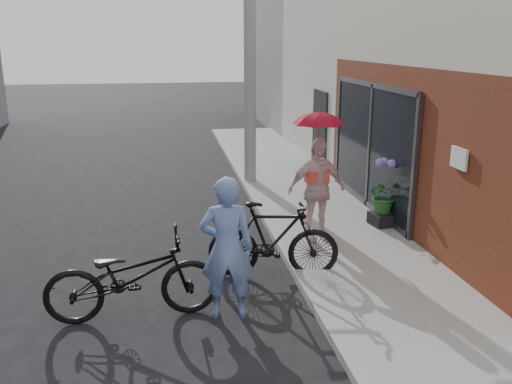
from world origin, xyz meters
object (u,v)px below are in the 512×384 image
object	(u,v)px
kimono_woman	(316,190)
officer	(227,248)
utility_pole	(250,37)
bike_left	(132,277)
bike_right	(273,240)
planter	(383,219)

from	to	relation	value
kimono_woman	officer	bearing A→B (deg)	-138.44
utility_pole	bike_left	size ratio (longest dim) A/B	3.24
utility_pole	bike_right	world-z (taller)	utility_pole
kimono_woman	utility_pole	bearing A→B (deg)	86.50
bike_left	bike_right	xyz separation A→B (m)	(2.00, 0.94, 0.01)
bike_left	bike_right	world-z (taller)	bike_right
bike_left	kimono_woman	distance (m)	3.64
officer	planter	world-z (taller)	officer
planter	bike_left	bearing A→B (deg)	-149.65
bike_right	utility_pole	bearing A→B (deg)	4.87
officer	planter	bearing A→B (deg)	-133.37
bike_left	bike_right	bearing A→B (deg)	-67.16
officer	utility_pole	bearing A→B (deg)	-95.22
officer	bike_right	bearing A→B (deg)	-120.34
officer	bike_right	world-z (taller)	officer
officer	bike_right	size ratio (longest dim) A/B	0.96
kimono_woman	bike_left	bearing A→B (deg)	-154.79
bike_right	planter	distance (m)	2.92
planter	utility_pole	bearing A→B (deg)	117.23
bike_left	utility_pole	bearing A→B (deg)	-24.14
bike_left	bike_right	size ratio (longest dim) A/B	1.12
bike_left	planter	size ratio (longest dim) A/B	4.99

